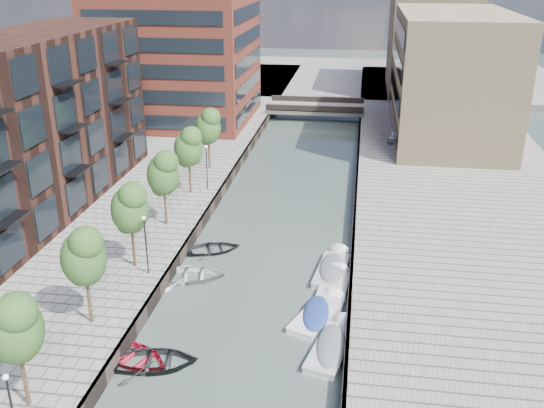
% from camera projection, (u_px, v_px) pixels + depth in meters
% --- Properties ---
extents(water, '(300.00, 300.00, 0.00)m').
position_uv_depth(water, '(286.00, 204.00, 54.16)').
color(water, '#38473F').
rests_on(water, ground).
extents(quay_right, '(20.00, 140.00, 1.00)m').
position_uv_depth(quay_right, '(472.00, 209.00, 51.78)').
color(quay_right, gray).
rests_on(quay_right, ground).
extents(quay_wall_left, '(0.25, 140.00, 1.00)m').
position_uv_depth(quay_wall_left, '(220.00, 195.00, 54.80)').
color(quay_wall_left, '#332823').
rests_on(quay_wall_left, ground).
extents(quay_wall_right, '(0.25, 140.00, 1.00)m').
position_uv_depth(quay_wall_right, '(355.00, 202.00, 53.13)').
color(quay_wall_right, '#332823').
rests_on(quay_wall_right, ground).
extents(far_closure, '(80.00, 40.00, 1.00)m').
position_uv_depth(far_closure, '(328.00, 77.00, 108.95)').
color(far_closure, gray).
rests_on(far_closure, ground).
extents(apartment_block, '(8.00, 38.00, 14.00)m').
position_uv_depth(apartment_block, '(2.00, 139.00, 44.72)').
color(apartment_block, black).
rests_on(apartment_block, quay_left).
extents(tan_block_near, '(12.00, 25.00, 14.00)m').
position_uv_depth(tan_block_near, '(450.00, 75.00, 69.12)').
color(tan_block_near, tan).
rests_on(tan_block_near, quay_right).
extents(tan_block_far, '(12.00, 20.00, 16.00)m').
position_uv_depth(tan_block_far, '(430.00, 39.00, 92.57)').
color(tan_block_far, tan).
rests_on(tan_block_far, quay_right).
extents(bridge, '(13.00, 6.00, 1.30)m').
position_uv_depth(bridge, '(316.00, 108.00, 82.96)').
color(bridge, gray).
rests_on(bridge, ground).
extents(tree_1, '(2.50, 2.50, 5.95)m').
position_uv_depth(tree_1, '(15.00, 326.00, 26.75)').
color(tree_1, '#382619').
rests_on(tree_1, quay_left).
extents(tree_2, '(2.50, 2.50, 5.95)m').
position_uv_depth(tree_2, '(83.00, 255.00, 33.16)').
color(tree_2, '#382619').
rests_on(tree_2, quay_left).
extents(tree_3, '(2.50, 2.50, 5.95)m').
position_uv_depth(tree_3, '(130.00, 207.00, 39.58)').
color(tree_3, '#382619').
rests_on(tree_3, quay_left).
extents(tree_4, '(2.50, 2.50, 5.95)m').
position_uv_depth(tree_4, '(163.00, 172.00, 45.99)').
color(tree_4, '#382619').
rests_on(tree_4, quay_left).
extents(tree_5, '(2.50, 2.50, 5.95)m').
position_uv_depth(tree_5, '(188.00, 146.00, 52.41)').
color(tree_5, '#382619').
rests_on(tree_5, quay_left).
extents(tree_6, '(2.50, 2.50, 5.95)m').
position_uv_depth(tree_6, '(208.00, 125.00, 58.82)').
color(tree_6, '#382619').
rests_on(tree_6, quay_left).
extents(lamp_0, '(0.24, 0.24, 4.12)m').
position_uv_depth(lamp_0, '(12.00, 407.00, 24.49)').
color(lamp_0, black).
rests_on(lamp_0, quay_left).
extents(lamp_1, '(0.24, 0.24, 4.12)m').
position_uv_depth(lamp_1, '(146.00, 239.00, 39.16)').
color(lamp_1, black).
rests_on(lamp_1, quay_left).
extents(lamp_2, '(0.24, 0.24, 4.12)m').
position_uv_depth(lamp_2, '(207.00, 163.00, 53.82)').
color(lamp_2, black).
rests_on(lamp_2, quay_left).
extents(sloop_1, '(5.40, 4.32, 1.00)m').
position_uv_depth(sloop_1, '(154.00, 366.00, 32.62)').
color(sloop_1, black).
rests_on(sloop_1, ground).
extents(sloop_2, '(5.26, 4.56, 0.91)m').
position_uv_depth(sloop_2, '(134.00, 360.00, 33.09)').
color(sloop_2, maroon).
rests_on(sloop_2, ground).
extents(sloop_3, '(5.65, 4.57, 1.03)m').
position_uv_depth(sloop_3, '(190.00, 279.00, 41.46)').
color(sloop_3, silver).
rests_on(sloop_3, ground).
extents(sloop_4, '(4.93, 4.32, 0.85)m').
position_uv_depth(sloop_4, '(213.00, 251.00, 45.40)').
color(sloop_4, '#242427').
rests_on(sloop_4, ground).
extents(motorboat_1, '(2.95, 5.49, 1.74)m').
position_uv_depth(motorboat_1, '(334.00, 345.00, 34.03)').
color(motorboat_1, beige).
rests_on(motorboat_1, ground).
extents(motorboat_2, '(2.30, 5.38, 1.74)m').
position_uv_depth(motorboat_2, '(334.00, 288.00, 40.13)').
color(motorboat_2, silver).
rests_on(motorboat_2, ground).
extents(motorboat_3, '(3.39, 5.26, 1.66)m').
position_uv_depth(motorboat_3, '(319.00, 313.00, 37.11)').
color(motorboat_3, white).
rests_on(motorboat_3, ground).
extents(motorboat_4, '(2.53, 5.65, 1.82)m').
position_uv_depth(motorboat_4, '(333.00, 268.00, 42.47)').
color(motorboat_4, '#B4B4B2').
rests_on(motorboat_4, ground).
extents(car, '(2.08, 3.89, 1.26)m').
position_uv_depth(car, '(396.00, 135.00, 69.18)').
color(car, '#BBBDC0').
rests_on(car, quay_right).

